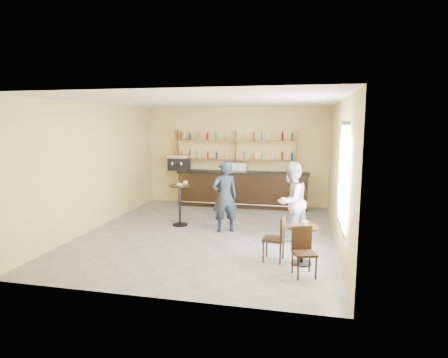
% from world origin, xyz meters
% --- Properties ---
extents(floor, '(7.00, 7.00, 0.00)m').
position_xyz_m(floor, '(0.00, 0.00, 0.00)').
color(floor, slate).
rests_on(floor, ground).
extents(ceiling, '(7.00, 7.00, 0.00)m').
position_xyz_m(ceiling, '(0.00, 0.00, 3.20)').
color(ceiling, white).
rests_on(ceiling, wall_back).
extents(wall_back, '(7.00, 0.00, 7.00)m').
position_xyz_m(wall_back, '(0.00, 3.50, 1.60)').
color(wall_back, '#DDC87E').
rests_on(wall_back, floor).
extents(wall_front, '(7.00, 0.00, 7.00)m').
position_xyz_m(wall_front, '(0.00, -3.50, 1.60)').
color(wall_front, '#DDC87E').
rests_on(wall_front, floor).
extents(wall_left, '(0.00, 7.00, 7.00)m').
position_xyz_m(wall_left, '(-3.00, 0.00, 1.60)').
color(wall_left, '#DDC87E').
rests_on(wall_left, floor).
extents(wall_right, '(0.00, 7.00, 7.00)m').
position_xyz_m(wall_right, '(3.00, 0.00, 1.60)').
color(wall_right, '#DDC87E').
rests_on(wall_right, floor).
extents(window_pane, '(0.00, 2.00, 2.00)m').
position_xyz_m(window_pane, '(2.99, -1.20, 1.70)').
color(window_pane, white).
rests_on(window_pane, wall_right).
extents(window_frame, '(0.04, 1.70, 2.10)m').
position_xyz_m(window_frame, '(2.99, -1.20, 1.70)').
color(window_frame, black).
rests_on(window_frame, wall_right).
extents(shelf_unit, '(4.00, 0.26, 1.40)m').
position_xyz_m(shelf_unit, '(0.00, 3.37, 1.81)').
color(shelf_unit, brown).
rests_on(shelf_unit, wall_back).
extents(liquor_bottles, '(3.68, 0.10, 1.00)m').
position_xyz_m(liquor_bottles, '(0.00, 3.37, 1.98)').
color(liquor_bottles, '#8C5919').
rests_on(liquor_bottles, shelf_unit).
extents(bar_counter, '(4.22, 0.82, 1.14)m').
position_xyz_m(bar_counter, '(0.31, 3.15, 0.57)').
color(bar_counter, black).
rests_on(bar_counter, floor).
extents(espresso_machine, '(0.77, 0.56, 0.50)m').
position_xyz_m(espresso_machine, '(-1.85, 3.15, 1.39)').
color(espresso_machine, black).
rests_on(espresso_machine, bar_counter).
extents(pastry_case, '(0.52, 0.43, 0.29)m').
position_xyz_m(pastry_case, '(0.20, 3.15, 1.29)').
color(pastry_case, silver).
rests_on(pastry_case, bar_counter).
extents(pedestal_table, '(0.62, 0.62, 1.09)m').
position_xyz_m(pedestal_table, '(-0.95, 0.56, 0.54)').
color(pedestal_table, black).
rests_on(pedestal_table, floor).
extents(napkin, '(0.19, 0.19, 0.00)m').
position_xyz_m(napkin, '(-0.95, 0.56, 1.09)').
color(napkin, white).
rests_on(napkin, pedestal_table).
extents(donut, '(0.16, 0.16, 0.05)m').
position_xyz_m(donut, '(-0.94, 0.55, 1.12)').
color(donut, tan).
rests_on(donut, napkin).
extents(cup_pedestal, '(0.13, 0.13, 0.09)m').
position_xyz_m(cup_pedestal, '(-0.81, 0.66, 1.14)').
color(cup_pedestal, white).
rests_on(cup_pedestal, pedestal_table).
extents(man_main, '(0.77, 0.66, 1.78)m').
position_xyz_m(man_main, '(0.34, 0.25, 0.89)').
color(man_main, black).
rests_on(man_main, floor).
extents(cafe_table, '(0.76, 0.76, 0.76)m').
position_xyz_m(cafe_table, '(2.26, -1.55, 0.38)').
color(cafe_table, black).
rests_on(cafe_table, floor).
extents(cup_cafe, '(0.14, 0.14, 0.10)m').
position_xyz_m(cup_cafe, '(2.31, -1.55, 0.81)').
color(cup_cafe, white).
rests_on(cup_cafe, cafe_table).
extents(chair_west, '(0.43, 0.43, 0.91)m').
position_xyz_m(chair_west, '(1.71, -1.50, 0.45)').
color(chair_west, black).
rests_on(chair_west, floor).
extents(chair_south, '(0.48, 0.48, 0.87)m').
position_xyz_m(chair_south, '(2.31, -2.15, 0.44)').
color(chair_south, black).
rests_on(chair_south, floor).
extents(patron_second, '(1.05, 1.12, 1.82)m').
position_xyz_m(patron_second, '(1.98, -0.06, 0.91)').
color(patron_second, '#9E9FA4').
rests_on(patron_second, floor).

